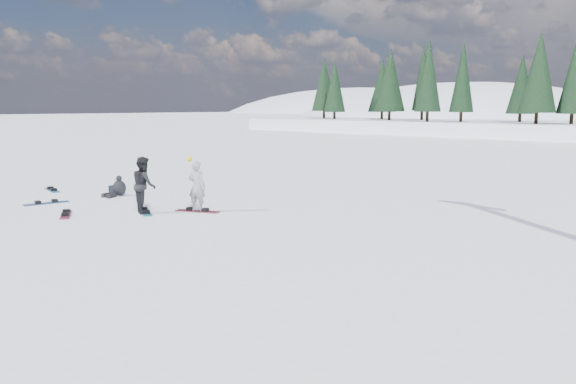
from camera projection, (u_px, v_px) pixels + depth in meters
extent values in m
plane|color=white|center=(132.00, 216.00, 17.61)|extent=(420.00, 420.00, 0.00)
ellipsoid|color=white|center=(459.00, 156.00, 190.38)|extent=(143.00, 110.00, 49.50)
ellipsoid|color=white|center=(358.00, 143.00, 266.33)|extent=(169.00, 130.00, 52.00)
cone|color=black|center=(316.00, 93.00, 82.26)|extent=(3.20, 3.20, 7.50)
cone|color=black|center=(338.00, 92.00, 79.59)|extent=(3.20, 3.20, 7.50)
cone|color=black|center=(361.00, 92.00, 76.93)|extent=(3.20, 3.20, 7.50)
cone|color=black|center=(386.00, 91.00, 74.26)|extent=(3.20, 3.20, 7.50)
cone|color=black|center=(413.00, 91.00, 71.60)|extent=(3.20, 3.20, 7.50)
cone|color=black|center=(442.00, 90.00, 68.93)|extent=(3.20, 3.20, 7.50)
cone|color=black|center=(473.00, 90.00, 66.26)|extent=(3.20, 3.20, 7.50)
cone|color=black|center=(506.00, 89.00, 63.60)|extent=(3.20, 3.20, 7.50)
cone|color=black|center=(543.00, 88.00, 60.93)|extent=(3.20, 3.20, 7.50)
imported|color=#9D9EA2|center=(197.00, 186.00, 18.12)|extent=(0.71, 0.60, 1.66)
sphere|color=yellow|center=(189.00, 159.00, 18.03)|extent=(0.18, 0.18, 0.18)
imported|color=black|center=(144.00, 185.00, 17.95)|extent=(1.08, 0.99, 1.81)
ellipsoid|color=black|center=(119.00, 188.00, 21.39)|extent=(0.70, 0.65, 0.59)
sphere|color=black|center=(119.00, 178.00, 21.33)|extent=(0.22, 0.22, 0.22)
cube|color=black|center=(112.00, 196.00, 21.02)|extent=(0.38, 0.52, 0.15)
cube|color=black|center=(108.00, 195.00, 21.21)|extent=(0.26, 0.53, 0.15)
cube|color=black|center=(115.00, 190.00, 22.03)|extent=(0.48, 0.34, 0.30)
cube|color=maroon|center=(198.00, 211.00, 18.24)|extent=(1.49, 0.85, 0.03)
cube|color=teal|center=(145.00, 212.00, 18.08)|extent=(1.47, 0.91, 0.03)
cube|color=maroon|center=(66.00, 215.00, 17.67)|extent=(1.44, 0.99, 0.03)
cube|color=#1A4E8F|center=(46.00, 203.00, 19.72)|extent=(0.57, 1.53, 0.03)
cube|color=#1A6492|center=(52.00, 190.00, 22.75)|extent=(1.53, 0.57, 0.03)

